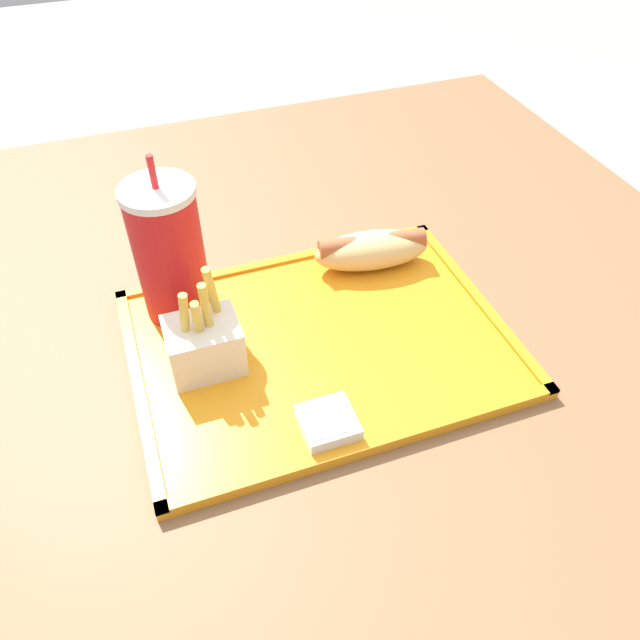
{
  "coord_description": "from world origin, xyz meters",
  "views": [
    {
      "loc": [
        -0.2,
        -0.47,
        1.25
      ],
      "look_at": [
        -0.04,
        -0.02,
        0.8
      ],
      "focal_mm": 35.0,
      "sensor_mm": 36.0,
      "label": 1
    }
  ],
  "objects_px": {
    "sauce_cup_mayo": "(328,423)",
    "soda_cup": "(169,252)",
    "hot_dog_far": "(372,249)",
    "fries_carton": "(204,343)"
  },
  "relations": [
    {
      "from": "sauce_cup_mayo",
      "to": "soda_cup",
      "type": "bearing_deg",
      "value": 114.82
    },
    {
      "from": "hot_dog_far",
      "to": "sauce_cup_mayo",
      "type": "relative_size",
      "value": 2.88
    },
    {
      "from": "hot_dog_far",
      "to": "sauce_cup_mayo",
      "type": "bearing_deg",
      "value": -122.2
    },
    {
      "from": "fries_carton",
      "to": "hot_dog_far",
      "type": "bearing_deg",
      "value": 22.84
    },
    {
      "from": "fries_carton",
      "to": "sauce_cup_mayo",
      "type": "height_order",
      "value": "fries_carton"
    },
    {
      "from": "soda_cup",
      "to": "hot_dog_far",
      "type": "relative_size",
      "value": 1.31
    },
    {
      "from": "soda_cup",
      "to": "sauce_cup_mayo",
      "type": "distance_m",
      "value": 0.25
    },
    {
      "from": "soda_cup",
      "to": "hot_dog_far",
      "type": "distance_m",
      "value": 0.24
    },
    {
      "from": "hot_dog_far",
      "to": "fries_carton",
      "type": "relative_size",
      "value": 1.27
    },
    {
      "from": "soda_cup",
      "to": "hot_dog_far",
      "type": "bearing_deg",
      "value": -0.47
    }
  ]
}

